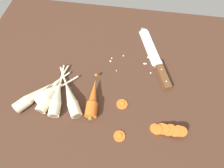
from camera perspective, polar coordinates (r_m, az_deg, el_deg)
name	(u,v)px	position (r cm, az deg, el deg)	size (l,w,h in cm)	color
ground_plane	(113,84)	(77.47, 0.22, -0.06)	(120.00, 90.00, 4.00)	#42281C
chefs_knife	(153,54)	(84.99, 12.12, 8.77)	(15.45, 33.65, 4.18)	silver
whole_carrot	(93,99)	(70.10, -5.69, -4.41)	(5.26, 18.90, 4.20)	#D6601E
parsnip_front	(50,92)	(74.92, -18.01, -2.18)	(14.35, 14.57, 4.00)	beige
parsnip_mid_left	(50,95)	(74.28, -17.92, -3.01)	(6.55, 21.59, 4.00)	beige
parsnip_mid_right	(34,96)	(75.98, -22.14, -3.34)	(16.33, 19.99, 4.00)	beige
parsnip_back	(57,97)	(72.98, -16.01, -3.83)	(5.61, 22.36, 4.00)	beige
parsnip_outer	(71,98)	(71.61, -12.12, -4.11)	(13.89, 20.93, 4.00)	beige
carrot_slice_stack	(168,130)	(68.90, 16.23, -12.96)	(11.90, 4.30, 3.51)	#D6601E
carrot_slice_stray_near	(122,104)	(70.89, 2.98, -5.94)	(4.08, 4.08, 0.70)	#D6601E
carrot_slice_stray_mid	(119,136)	(66.78, 2.19, -15.15)	(3.90, 3.90, 0.70)	#D6601E
mince_crumbs	(134,62)	(81.37, 6.56, 6.58)	(17.73, 9.47, 0.84)	silver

